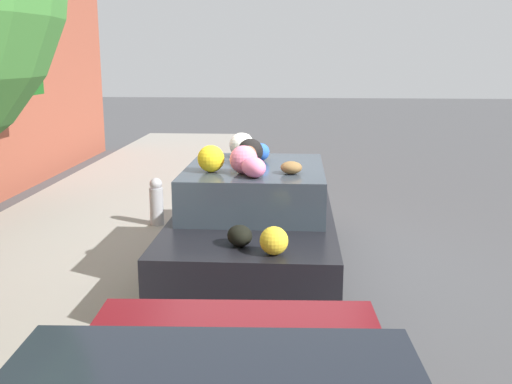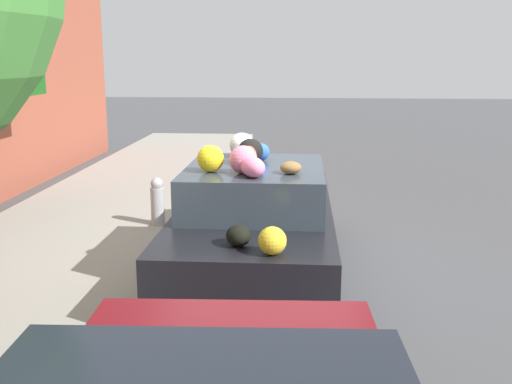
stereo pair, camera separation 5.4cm
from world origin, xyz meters
name	(u,v)px [view 1 (the left image)]	position (x,y,z in m)	size (l,w,h in m)	color
ground_plane	(262,271)	(0.00, 0.00, 0.00)	(60.00, 60.00, 0.00)	#4C4C4F
sidewalk_curb	(44,262)	(0.00, 2.70, 0.05)	(24.00, 3.20, 0.10)	#9E998E
fire_hydrant	(156,202)	(1.58, 1.64, 0.45)	(0.20, 0.20, 0.70)	#B2B2B7
art_car	(255,216)	(-0.03, 0.08, 0.70)	(4.10, 1.79, 1.62)	black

